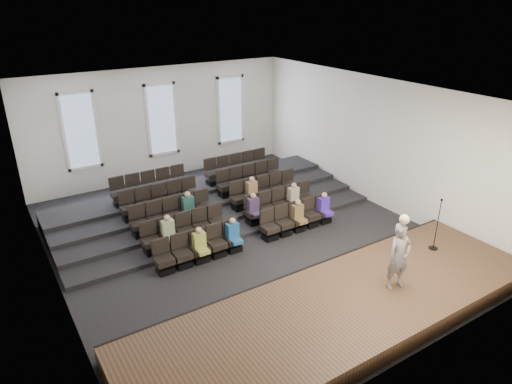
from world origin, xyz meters
TOP-DOWN VIEW (x-y plane):
  - ground at (0.00, 0.00)m, footprint 14.00×14.00m
  - ceiling at (0.00, 0.00)m, footprint 12.00×14.00m
  - wall_back at (0.00, 7.02)m, footprint 12.00×0.04m
  - wall_front at (0.00, -7.02)m, footprint 12.00×0.04m
  - wall_left at (-6.02, 0.00)m, footprint 0.04×14.00m
  - wall_right at (6.02, 0.00)m, footprint 0.04×14.00m
  - stage at (0.00, -5.10)m, footprint 11.80×3.60m
  - stage_lip at (0.00, -3.33)m, footprint 11.80×0.06m
  - risers at (0.00, 3.17)m, footprint 11.80×4.80m
  - seating_rows at (-0.00, 1.54)m, footprint 6.80×4.70m
  - windows at (0.00, 6.95)m, footprint 8.44×0.10m
  - audience at (0.35, 0.22)m, footprint 6.05×2.64m
  - speaker at (1.63, -5.32)m, footprint 0.75×0.56m
  - mic_stand at (4.19, -4.57)m, footprint 0.28×0.28m

SIDE VIEW (x-z plane):
  - ground at x=0.00m, z-range 0.00..0.00m
  - risers at x=0.00m, z-range -0.10..0.50m
  - stage at x=0.00m, z-range 0.00..0.50m
  - stage_lip at x=0.00m, z-range -0.01..0.51m
  - seating_rows at x=0.00m, z-range -0.15..1.52m
  - audience at x=0.35m, z-range 0.25..1.35m
  - mic_stand at x=4.19m, z-range 0.16..1.85m
  - speaker at x=1.63m, z-range 0.50..2.37m
  - wall_back at x=0.00m, z-range 0.00..5.00m
  - wall_front at x=0.00m, z-range 0.00..5.00m
  - wall_left at x=-6.02m, z-range 0.00..5.00m
  - wall_right at x=6.02m, z-range 0.00..5.00m
  - windows at x=0.00m, z-range 1.08..4.32m
  - ceiling at x=0.00m, z-range 5.00..5.02m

